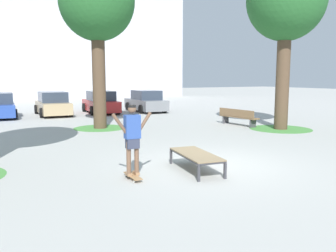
% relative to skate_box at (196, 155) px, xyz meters
% --- Properties ---
extents(ground_plane, '(120.00, 120.00, 0.00)m').
position_rel_skate_box_xyz_m(ground_plane, '(0.78, 0.29, -0.41)').
color(ground_plane, '#A8A8A3').
extents(building_facade, '(29.15, 4.00, 15.37)m').
position_rel_skate_box_xyz_m(building_facade, '(4.29, 33.55, 7.27)').
color(building_facade, silver).
rests_on(building_facade, ground).
extents(skate_box, '(1.05, 2.00, 0.46)m').
position_rel_skate_box_xyz_m(skate_box, '(0.00, 0.00, 0.00)').
color(skate_box, '#38383D').
rests_on(skate_box, ground).
extents(skateboard, '(0.24, 0.81, 0.09)m').
position_rel_skate_box_xyz_m(skateboard, '(-1.75, 0.08, -0.34)').
color(skateboard, '#9E754C').
rests_on(skateboard, ground).
extents(skater, '(1.00, 0.30, 1.69)m').
position_rel_skate_box_xyz_m(skater, '(-1.75, 0.09, 0.66)').
color(skater, brown).
rests_on(skater, skateboard).
extents(tree_near_right, '(3.54, 3.54, 7.76)m').
position_rel_skate_box_xyz_m(tree_near_right, '(7.65, 4.31, 5.36)').
color(tree_near_right, brown).
rests_on(tree_near_right, ground).
extents(grass_patch_near_right, '(2.87, 2.87, 0.01)m').
position_rel_skate_box_xyz_m(grass_patch_near_right, '(7.65, 4.31, -0.41)').
color(grass_patch_near_right, '#47893D').
rests_on(grass_patch_near_right, ground).
extents(tree_mid_back, '(3.47, 3.47, 7.72)m').
position_rel_skate_box_xyz_m(tree_mid_back, '(0.31, 8.75, 5.34)').
color(tree_mid_back, brown).
rests_on(tree_mid_back, ground).
extents(grass_patch_mid_back, '(2.52, 2.52, 0.01)m').
position_rel_skate_box_xyz_m(grass_patch_mid_back, '(0.31, 8.75, -0.41)').
color(grass_patch_mid_back, '#47893D').
rests_on(grass_patch_mid_back, ground).
extents(car_tan, '(2.05, 4.27, 1.50)m').
position_rel_skate_box_xyz_m(car_tan, '(-0.48, 15.77, 0.28)').
color(car_tan, tan).
rests_on(car_tan, ground).
extents(car_red, '(2.18, 4.33, 1.50)m').
position_rel_skate_box_xyz_m(car_red, '(2.65, 15.64, 0.28)').
color(car_red, red).
rests_on(car_red, ground).
extents(car_grey, '(2.09, 4.28, 1.50)m').
position_rel_skate_box_xyz_m(car_grey, '(5.78, 15.11, 0.28)').
color(car_grey, slate).
rests_on(car_grey, ground).
extents(park_bench, '(0.62, 2.43, 0.83)m').
position_rel_skate_box_xyz_m(park_bench, '(6.70, 6.26, 0.03)').
color(park_bench, brown).
rests_on(park_bench, ground).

